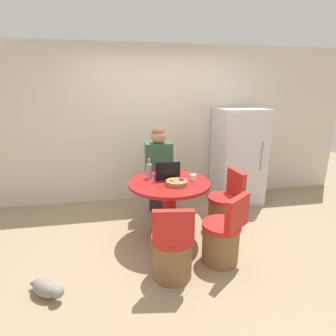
{
  "coord_description": "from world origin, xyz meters",
  "views": [
    {
      "loc": [
        -0.58,
        -2.86,
        1.88
      ],
      "look_at": [
        -0.01,
        0.31,
        0.92
      ],
      "focal_mm": 28.0,
      "sensor_mm": 36.0,
      "label": 1
    }
  ],
  "objects": [
    {
      "name": "chair_near_camera",
      "position": [
        -0.13,
        -0.58,
        0.28
      ],
      "size": [
        0.44,
        0.45,
        0.83
      ],
      "rotation": [
        0.0,
        0.0,
        3.0
      ],
      "color": "brown",
      "rests_on": "ground_plane"
    },
    {
      "name": "bottle",
      "position": [
        -0.25,
        0.38,
        0.88
      ],
      "size": [
        0.07,
        0.07,
        0.27
      ],
      "color": "#9999A3",
      "rests_on": "dining_table"
    },
    {
      "name": "dining_table",
      "position": [
        -0.01,
        0.21,
        0.53
      ],
      "size": [
        1.03,
        1.03,
        0.77
      ],
      "color": "maroon",
      "rests_on": "ground_plane"
    },
    {
      "name": "laptop",
      "position": [
        -0.02,
        0.34,
        0.82
      ],
      "size": [
        0.32,
        0.25,
        0.24
      ],
      "rotation": [
        0.0,
        0.0,
        3.14
      ],
      "color": "#141947",
      "rests_on": "dining_table"
    },
    {
      "name": "wall_back",
      "position": [
        0.0,
        1.61,
        1.3
      ],
      "size": [
        7.0,
        0.06,
        2.6
      ],
      "color": "beige",
      "rests_on": "ground_plane"
    },
    {
      "name": "chair_right_side",
      "position": [
        0.78,
        0.3,
        0.28
      ],
      "size": [
        0.45,
        0.43,
        0.83
      ],
      "rotation": [
        0.0,
        0.0,
        -1.46
      ],
      "color": "brown",
      "rests_on": "ground_plane"
    },
    {
      "name": "cat",
      "position": [
        -1.35,
        -0.65,
        0.09
      ],
      "size": [
        0.37,
        0.32,
        0.17
      ],
      "rotation": [
        0.0,
        0.0,
        5.63
      ],
      "color": "gray",
      "rests_on": "ground_plane"
    },
    {
      "name": "refrigerator",
      "position": [
        1.37,
        1.2,
        0.8
      ],
      "size": [
        0.76,
        0.72,
        1.6
      ],
      "color": "silver",
      "rests_on": "ground_plane"
    },
    {
      "name": "ground_plane",
      "position": [
        0.0,
        0.0,
        0.0
      ],
      "size": [
        12.0,
        12.0,
        0.0
      ],
      "primitive_type": "plane",
      "color": "#9E8466"
    },
    {
      "name": "coffee_cup",
      "position": [
        0.3,
        0.21,
        0.81
      ],
      "size": [
        0.08,
        0.08,
        0.08
      ],
      "color": "white",
      "rests_on": "dining_table"
    },
    {
      "name": "person_seated",
      "position": [
        -0.05,
        0.95,
        0.77
      ],
      "size": [
        0.4,
        0.37,
        1.37
      ],
      "rotation": [
        0.0,
        0.0,
        3.14
      ],
      "color": "#2D2D38",
      "rests_on": "ground_plane"
    },
    {
      "name": "fruit_bowl",
      "position": [
        0.06,
        0.08,
        0.8
      ],
      "size": [
        0.27,
        0.27,
        0.09
      ],
      "color": "olive",
      "rests_on": "dining_table"
    },
    {
      "name": "chair_near_right_corner",
      "position": [
        0.47,
        -0.43,
        0.28
      ],
      "size": [
        0.5,
        0.5,
        0.83
      ],
      "rotation": [
        0.0,
        0.0,
        -2.49
      ],
      "color": "brown",
      "rests_on": "ground_plane"
    }
  ]
}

